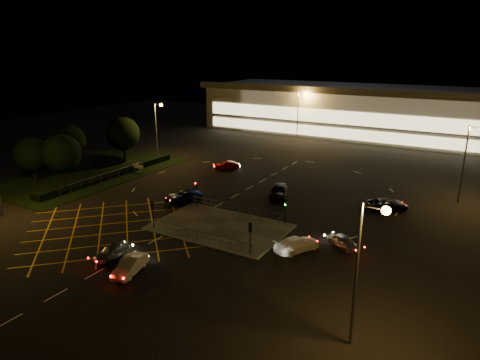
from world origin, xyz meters
The scene contains 26 objects.
ground centered at (0.00, 0.00, 0.00)m, with size 180.00×180.00×0.00m, color black.
pedestrian_island centered at (2.00, -2.00, 0.06)m, with size 14.00×9.00×0.12m, color #4C4944.
grass_verge centered at (-28.00, 6.00, 0.04)m, with size 18.00×30.00×0.08m, color black.
hedge centered at (-23.00, 6.00, 0.50)m, with size 2.00×26.00×1.00m, color black.
supermarket centered at (0.00, 61.95, 5.31)m, with size 72.00×26.50×10.50m.
streetlight_se centered at (20.44, -14.00, 6.56)m, with size 1.78×0.56×10.03m.
streetlight_nw centered at (-23.56, 18.00, 6.56)m, with size 1.78×0.56×10.03m.
streetlight_ne centered at (24.44, 20.00, 6.56)m, with size 1.78×0.56×10.03m.
streetlight_far_left centered at (-9.56, 48.00, 6.56)m, with size 1.78×0.56×10.03m.
signal_sw centered at (-4.00, -5.99, 2.37)m, with size 0.28×0.30×3.15m.
signal_se centered at (8.00, -5.99, 2.37)m, with size 0.28×0.30×3.15m.
signal_nw centered at (-4.00, 1.99, 2.37)m, with size 0.28×0.30×3.15m.
signal_ne centered at (8.00, 1.99, 2.37)m, with size 0.28×0.30×3.15m.
tree_a centered at (-30.00, -2.00, 4.33)m, with size 5.04×5.04×6.86m.
tree_b centered at (-32.00, 6.00, 4.64)m, with size 5.40×5.40×7.35m.
tree_c centered at (-28.00, 14.00, 4.95)m, with size 5.76×5.76×7.84m.
tree_d centered at (-34.00, 20.00, 4.02)m, with size 4.68×4.68×6.37m.
tree_e centered at (-26.00, 0.00, 4.64)m, with size 5.40×5.40×7.35m.
car_near_silver centered at (-2.92, -13.15, 0.63)m, with size 1.50×3.73×1.27m, color #9B9CA2.
car_queue_white centered at (0.61, -14.34, 0.69)m, with size 1.46×4.17×1.38m, color white.
car_left_blue centered at (-6.74, 2.76, 0.70)m, with size 2.31×5.02×1.39m, color #0C1B49.
car_far_dkgrey centered at (3.22, 10.57, 0.79)m, with size 2.21×5.43×1.58m, color black.
car_right_silver centered at (15.24, 0.04, 0.62)m, with size 1.46×3.63×1.24m, color #AEB2B6.
car_circ_red centered at (-9.96, 18.69, 0.66)m, with size 1.40×4.00×1.32m, color maroon.
car_east_grey centered at (16.70, 12.75, 0.71)m, with size 2.34×5.08×1.41m, color black.
car_approach_white centered at (11.50, -2.99, 0.70)m, with size 1.95×4.80×1.39m, color white.
Camera 1 is at (25.73, -38.45, 18.75)m, focal length 32.00 mm.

